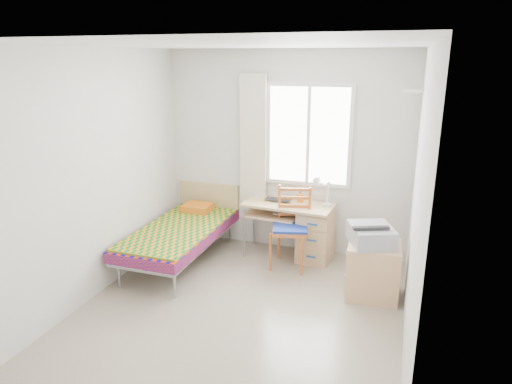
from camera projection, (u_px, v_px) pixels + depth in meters
floor at (240, 310)px, 4.68m from camera, size 3.50×3.50×0.00m
ceiling at (237, 44)px, 3.94m from camera, size 3.50×3.50×0.00m
wall_back at (286, 153)px, 5.91m from camera, size 3.20×0.00×3.20m
wall_left at (96, 175)px, 4.79m from camera, size 0.00×3.50×3.50m
wall_right at (417, 205)px, 3.83m from camera, size 0.00×3.50×3.50m
window at (309, 135)px, 5.72m from camera, size 1.10×0.04×1.30m
curtain at (253, 141)px, 5.93m from camera, size 0.35×0.05×1.70m
floating_shelf at (413, 90)px, 4.90m from camera, size 0.20×0.32×0.03m
bed at (183, 231)px, 5.74m from camera, size 0.90×1.88×0.81m
desk at (310, 230)px, 5.79m from camera, size 1.17×0.60×0.71m
chair at (292, 223)px, 5.55m from camera, size 0.52×0.52×0.99m
cabinet at (373, 270)px, 4.89m from camera, size 0.57×0.51×0.59m
printer at (371, 235)px, 4.80m from camera, size 0.57×0.60×0.21m
laptop at (277, 201)px, 5.85m from camera, size 0.35×0.24×0.03m
pen_cup at (300, 198)px, 5.85m from camera, size 0.10×0.10×0.10m
task_lamp at (322, 189)px, 5.54m from camera, size 0.22×0.32×0.40m
book at (273, 212)px, 5.84m from camera, size 0.22×0.25×0.02m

